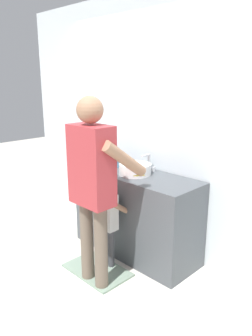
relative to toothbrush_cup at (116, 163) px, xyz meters
name	(u,v)px	position (x,y,z in m)	size (l,w,h in m)	color
ground_plane	(116,261)	(0.33, -0.33, -0.94)	(14.00, 14.00, 0.00)	silver
back_wall	(157,125)	(0.33, 0.29, 0.41)	(4.40, 0.08, 2.70)	silver
vanity_cabinet	(136,214)	(0.33, -0.03, -0.50)	(1.39, 0.54, 0.88)	#4C5156
sink_basin	(135,169)	(0.33, -0.05, 0.00)	(0.33, 0.33, 0.11)	white
faucet	(148,163)	(0.33, 0.15, 0.03)	(0.18, 0.14, 0.18)	#B7BABF
toothbrush_cup	(116,163)	(0.00, 0.00, 0.00)	(0.07, 0.07, 0.21)	#4C8EB2
bath_mat	(97,270)	(0.33, -0.58, -0.93)	(0.64, 0.40, 0.02)	gray
child_toddler	(108,216)	(0.33, -0.43, -0.40)	(0.28, 0.28, 0.90)	#47474C
adult_parent	(93,177)	(0.46, -0.70, 0.08)	(0.53, 0.55, 1.70)	#6B5B4C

